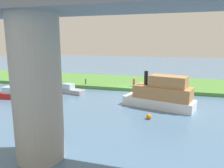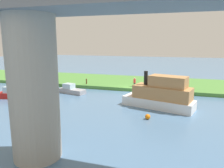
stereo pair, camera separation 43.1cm
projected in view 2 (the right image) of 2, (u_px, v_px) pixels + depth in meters
name	position (u px, v px, depth m)	size (l,w,h in m)	color
ground_plane	(130.00, 92.00, 31.80)	(160.00, 160.00, 0.00)	#4C7093
grassy_bank	(138.00, 83.00, 37.38)	(80.00, 12.00, 0.50)	#4C8438
bridge_pylon	(34.00, 89.00, 12.94)	(2.94, 2.94, 8.75)	#9E998E
bridge_span	(28.00, 4.00, 12.03)	(59.14, 4.30, 3.25)	slate
person_on_bank	(135.00, 82.00, 32.86)	(0.51, 0.51, 1.39)	#2D334C
mooring_post	(86.00, 81.00, 34.93)	(0.20, 0.20, 0.84)	brown
motorboat_white	(161.00, 95.00, 23.78)	(8.18, 4.55, 3.97)	white
riverboat_paddlewheel	(15.00, 94.00, 28.12)	(4.80, 2.44, 1.53)	red
houseboat_blue	(166.00, 93.00, 28.61)	(5.06, 2.52, 1.61)	#195199
pontoon_yellow	(71.00, 90.00, 30.78)	(4.29, 2.38, 1.35)	#99999E
motorboat_red	(39.00, 86.00, 33.21)	(5.07, 2.83, 1.60)	#1E232D
marker_buoy	(148.00, 117.00, 20.35)	(0.50, 0.50, 0.50)	orange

